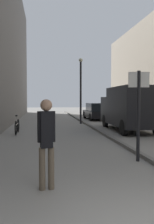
{
  "coord_description": "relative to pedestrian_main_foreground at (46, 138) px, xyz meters",
  "views": [
    {
      "loc": [
        -1.45,
        -2.38,
        1.79
      ],
      "look_at": [
        0.42,
        11.14,
        1.08
      ],
      "focal_mm": 39.63,
      "sensor_mm": 36.0,
      "label": 1
    }
  ],
  "objects": [
    {
      "name": "parked_car",
      "position": [
        4.65,
        16.57,
        -0.32
      ],
      "size": [
        1.89,
        4.22,
        1.45
      ],
      "rotation": [
        0.0,
        0.0,
        0.01
      ],
      "color": "black",
      "rests_on": "ground_plane"
    },
    {
      "name": "delivery_van",
      "position": [
        4.75,
        8.66,
        0.29
      ],
      "size": [
        2.0,
        5.47,
        2.47
      ],
      "rotation": [
        0.0,
        0.0,
        -0.01
      ],
      "color": "black",
      "rests_on": "ground_plane"
    },
    {
      "name": "pedestrian_main_foreground",
      "position": [
        0.0,
        0.0,
        0.0
      ],
      "size": [
        0.35,
        0.23,
        1.79
      ],
      "rotation": [
        0.0,
        0.0,
        0.13
      ],
      "color": "brown",
      "rests_on": "ground_plane"
    },
    {
      "name": "ground_plane",
      "position": [
        1.38,
        9.53,
        -1.03
      ],
      "size": [
        80.0,
        80.0,
        0.0
      ],
      "primitive_type": "plane",
      "color": "gray"
    },
    {
      "name": "street_sign_post",
      "position": [
        2.65,
        1.9,
        0.51
      ],
      "size": [
        0.6,
        0.1,
        2.6
      ],
      "rotation": [
        0.0,
        0.0,
        3.04
      ],
      "color": "black",
      "rests_on": "ground_plane"
    },
    {
      "name": "kerb_strip",
      "position": [
        2.96,
        9.53,
        -0.97
      ],
      "size": [
        0.16,
        40.0,
        0.12
      ],
      "primitive_type": "cube",
      "color": "#615F5B",
      "rests_on": "ground_plane"
    },
    {
      "name": "lamp_post",
      "position": [
        2.66,
        12.94,
        1.69
      ],
      "size": [
        0.28,
        0.28,
        4.76
      ],
      "color": "black",
      "rests_on": "ground_plane"
    },
    {
      "name": "bicycle_leaning",
      "position": [
        -1.41,
        8.22,
        -0.65
      ],
      "size": [
        0.1,
        1.77,
        0.98
      ],
      "rotation": [
        0.0,
        0.0,
        -0.01
      ],
      "color": "black",
      "rests_on": "ground_plane"
    }
  ]
}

